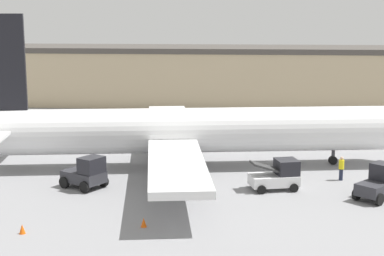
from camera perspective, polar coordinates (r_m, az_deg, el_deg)
name	(u,v)px	position (r m, az deg, el deg)	size (l,w,h in m)	color
ground_plane	(192,167)	(47.87, 0.00, -3.78)	(400.00, 400.00, 0.00)	gray
terminal_building	(184,75)	(82.70, -0.79, 5.18)	(83.27, 12.88, 7.94)	tan
airplane	(179,131)	(47.14, -1.32, -0.25)	(39.30, 31.35, 12.24)	silver
ground_crew_worker	(341,168)	(45.18, 14.28, -3.75)	(0.40, 0.40, 1.81)	#1E2338
baggage_tug	(379,183)	(41.35, 17.65, -5.12)	(3.35, 3.44, 2.33)	#2D2D33
belt_loader_truck	(277,175)	(41.99, 8.29, -4.56)	(3.72, 2.85, 2.12)	silver
pushback_tug	(86,173)	(42.46, -10.22, -4.34)	(3.54, 3.27, 2.34)	#2D2D33
safety_cone_near	(22,229)	(34.83, -16.14, -9.39)	(0.36, 0.36, 0.55)	#EF590F
safety_cone_far	(144,222)	(34.61, -4.71, -9.11)	(0.36, 0.36, 0.55)	#EF590F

